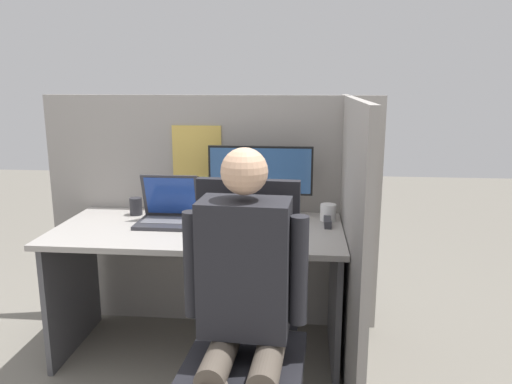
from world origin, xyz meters
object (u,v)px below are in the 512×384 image
at_px(carrot_toy, 200,234).
at_px(office_chair, 247,320).
at_px(stapler, 328,222).
at_px(coffee_mug, 328,212).
at_px(monitor, 260,174).
at_px(paper_box, 260,212).
at_px(laptop, 168,214).
at_px(pen_cup, 136,206).
at_px(person, 244,297).

relative_size(carrot_toy, office_chair, 0.12).
height_order(stapler, coffee_mug, coffee_mug).
height_order(carrot_toy, office_chair, office_chair).
distance_m(monitor, carrot_toy, 0.56).
height_order(paper_box, office_chair, office_chair).
xyz_separation_m(office_chair, coffee_mug, (0.37, 0.91, 0.23)).
bearing_deg(laptop, pen_cup, 146.58).
bearing_deg(pen_cup, carrot_toy, -40.64).
height_order(laptop, coffee_mug, laptop).
height_order(stapler, office_chair, office_chair).
relative_size(laptop, pen_cup, 3.14).
distance_m(carrot_toy, pen_cup, 0.63).
bearing_deg(coffee_mug, laptop, -170.75).
height_order(person, coffee_mug, person).
bearing_deg(monitor, coffee_mug, -5.23).
height_order(stapler, pen_cup, pen_cup).
distance_m(monitor, stapler, 0.48).
xyz_separation_m(monitor, carrot_toy, (-0.27, -0.43, -0.24)).
bearing_deg(pen_cup, paper_box, 1.60).
bearing_deg(paper_box, carrot_toy, -122.31).
xyz_separation_m(stapler, office_chair, (-0.36, -0.80, -0.20)).
relative_size(monitor, pen_cup, 5.83).
relative_size(stapler, coffee_mug, 1.58).
bearing_deg(monitor, person, -88.07).
bearing_deg(office_chair, paper_box, 91.66).
relative_size(stapler, person, 0.12).
relative_size(coffee_mug, pen_cup, 0.92).
height_order(stapler, carrot_toy, carrot_toy).
distance_m(person, pen_cup, 1.35).
bearing_deg(laptop, stapler, 2.53).
height_order(paper_box, pen_cup, pen_cup).
distance_m(office_chair, person, 0.25).
relative_size(paper_box, monitor, 0.56).
xyz_separation_m(stapler, coffee_mug, (0.01, 0.11, 0.03)).
relative_size(stapler, pen_cup, 1.45).
xyz_separation_m(carrot_toy, office_chair, (0.30, -0.51, -0.20)).
distance_m(monitor, coffee_mug, 0.45).
bearing_deg(person, stapler, 70.29).
height_order(paper_box, coffee_mug, coffee_mug).
distance_m(paper_box, office_chair, 0.97).
bearing_deg(person, carrot_toy, 114.15).
relative_size(carrot_toy, coffee_mug, 1.45).
distance_m(coffee_mug, pen_cup, 1.14).
relative_size(stapler, carrot_toy, 1.09).
xyz_separation_m(laptop, coffee_mug, (0.90, 0.15, -0.00)).
distance_m(office_chair, pen_cup, 1.23).
bearing_deg(coffee_mug, paper_box, 175.17).
bearing_deg(laptop, coffee_mug, 9.25).
bearing_deg(pen_cup, office_chair, -50.01).
xyz_separation_m(monitor, office_chair, (0.03, -0.94, -0.44)).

